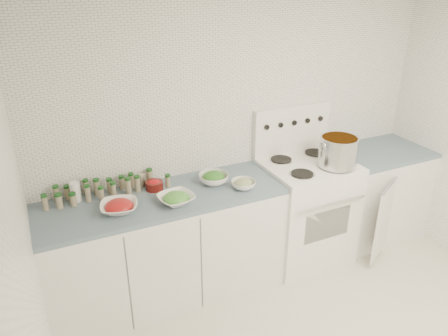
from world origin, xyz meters
TOP-DOWN VIEW (x-y plane):
  - room_walls at (0.00, 0.00)m, footprint 3.54×3.04m
  - counter_left at (-0.82, 1.19)m, footprint 1.85×0.62m
  - stove at (0.48, 1.19)m, footprint 0.76×0.70m
  - counter_right at (1.30, 1.19)m, footprint 0.89×0.83m
  - stock_pot at (0.65, 1.02)m, footprint 0.34×0.32m
  - bowl_tomato at (-1.16, 1.12)m, footprint 0.32×0.32m
  - bowl_snowpea at (-0.76, 1.06)m, footprint 0.30×0.30m
  - bowl_broccoli at (-0.38, 1.24)m, footprint 0.26×0.26m
  - bowl_zucchini at (-0.21, 1.06)m, footprint 0.22×0.22m
  - bowl_pepper at (-0.84, 1.33)m, footprint 0.13×0.13m
  - salt_canister at (-1.41, 1.40)m, footprint 0.10×0.10m
  - tin_can at (-0.92, 1.44)m, footprint 0.08×0.08m
  - spice_cluster at (-1.25, 1.39)m, footprint 0.94×0.16m

SIDE VIEW (x-z plane):
  - counter_right at x=1.30m, z-range 0.00..0.90m
  - counter_left at x=-0.82m, z-range 0.00..0.90m
  - stove at x=0.48m, z-range -0.18..1.18m
  - bowl_zucchini at x=-0.21m, z-range 0.90..0.97m
  - bowl_snowpea at x=-0.76m, z-range 0.89..0.98m
  - bowl_tomato at x=-1.16m, z-range 0.89..0.98m
  - bowl_pepper at x=-0.84m, z-range 0.90..0.98m
  - bowl_broccoli at x=-0.38m, z-range 0.90..0.99m
  - tin_can at x=-0.92m, z-range 0.90..1.00m
  - spice_cluster at x=-1.25m, z-range 0.89..1.03m
  - salt_canister at x=-1.41m, z-range 0.90..1.05m
  - stock_pot at x=0.65m, z-range 0.96..1.20m
  - room_walls at x=0.00m, z-range 0.30..2.82m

